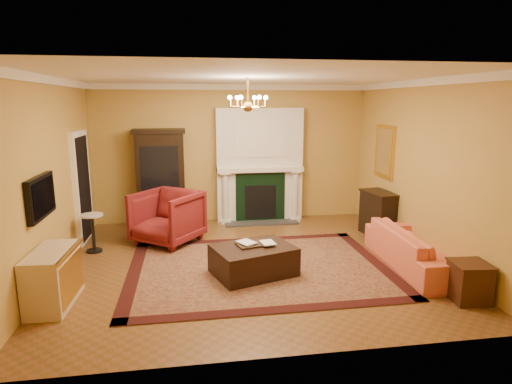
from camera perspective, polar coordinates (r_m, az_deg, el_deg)
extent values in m
cube|color=brown|center=(7.24, -1.01, -9.40)|extent=(6.00, 5.50, 0.02)
cube|color=white|center=(6.76, -1.10, 15.20)|extent=(6.00, 5.50, 0.02)
cube|color=gold|center=(9.56, -3.29, 5.13)|extent=(6.00, 0.02, 3.00)
cube|color=gold|center=(4.18, 4.06, -3.63)|extent=(6.00, 0.02, 3.00)
cube|color=gold|center=(7.10, -25.90, 1.62)|extent=(0.02, 5.50, 3.00)
cube|color=gold|center=(7.83, 21.36, 2.85)|extent=(0.02, 5.50, 3.00)
cube|color=silver|center=(9.50, 0.44, 3.59)|extent=(1.90, 0.32, 2.50)
cube|color=silver|center=(9.27, 0.61, 7.11)|extent=(1.10, 0.01, 0.80)
cube|color=black|center=(9.46, 0.59, -0.76)|extent=(1.10, 0.02, 1.10)
cube|color=black|center=(9.48, 0.60, -1.35)|extent=(0.70, 0.02, 0.75)
cube|color=#333333|center=(9.48, 0.70, -4.04)|extent=(1.60, 0.50, 0.04)
cube|color=silver|center=(9.45, 0.49, 3.12)|extent=(1.90, 0.44, 0.10)
cylinder|color=silver|center=(9.35, -4.12, -0.69)|extent=(0.14, 0.14, 1.18)
cylinder|color=silver|center=(9.60, 5.20, -0.38)|extent=(0.14, 0.14, 1.18)
cube|color=white|center=(9.45, -3.37, 13.80)|extent=(6.00, 0.08, 0.12)
cube|color=white|center=(7.01, -26.58, 13.30)|extent=(0.08, 5.50, 0.12)
cube|color=white|center=(7.73, 21.85, 13.44)|extent=(0.08, 5.50, 0.12)
cube|color=white|center=(8.78, -22.16, 0.70)|extent=(0.08, 1.05, 2.10)
cube|color=black|center=(8.78, -21.92, 0.51)|extent=(0.02, 0.85, 1.95)
cube|color=black|center=(6.55, -26.77, -0.58)|extent=(0.08, 0.95, 0.58)
cube|color=black|center=(6.53, -26.40, -0.57)|extent=(0.01, 0.85, 0.48)
cube|color=gold|center=(9.02, 16.79, 5.21)|extent=(0.05, 0.76, 1.05)
cube|color=white|center=(9.01, 16.63, 5.21)|extent=(0.01, 0.62, 0.90)
cylinder|color=#B77D32|center=(6.75, -1.09, 13.42)|extent=(0.03, 0.03, 0.40)
sphere|color=#B77D32|center=(6.75, -1.09, 11.30)|extent=(0.16, 0.16, 0.16)
sphere|color=#FFE5B2|center=(6.80, 1.31, 12.48)|extent=(0.07, 0.07, 0.07)
sphere|color=#FFE5B2|center=(7.01, -0.20, 12.46)|extent=(0.07, 0.07, 0.07)
sphere|color=#FFE5B2|center=(6.98, -2.53, 12.46)|extent=(0.07, 0.07, 0.07)
sphere|color=#FFE5B2|center=(6.72, -3.51, 12.47)|extent=(0.07, 0.07, 0.07)
sphere|color=#FFE5B2|center=(6.49, -2.05, 12.50)|extent=(0.07, 0.07, 0.07)
sphere|color=#FFE5B2|center=(6.53, 0.45, 12.51)|extent=(0.07, 0.07, 0.07)
cube|color=#3F0E0D|center=(6.97, 0.39, -10.10)|extent=(4.13, 3.11, 0.02)
cube|color=black|center=(9.34, -12.56, 1.57)|extent=(1.01, 0.48, 1.99)
imported|color=maroon|center=(8.21, -11.76, -2.98)|extent=(1.45, 1.44, 1.10)
cylinder|color=black|center=(8.23, -20.73, -7.33)|extent=(0.27, 0.27, 0.04)
cylinder|color=black|center=(8.13, -20.89, -5.14)|extent=(0.06, 0.06, 0.62)
cylinder|color=white|center=(8.05, -21.07, -2.90)|extent=(0.39, 0.39, 0.03)
cube|color=#C2AF8E|center=(6.28, -25.43, -10.30)|extent=(0.51, 1.01, 0.74)
imported|color=#CE5C41|center=(7.34, 20.56, -6.27)|extent=(0.71, 2.20, 0.85)
cube|color=#381E0F|center=(6.49, 26.53, -10.79)|extent=(0.48, 0.48, 0.51)
cube|color=black|center=(8.88, 16.07, -2.88)|extent=(0.56, 0.83, 0.86)
cube|color=black|center=(6.67, -0.35, -9.06)|extent=(1.39, 1.18, 0.44)
cube|color=black|center=(6.63, -0.75, -7.04)|extent=(0.47, 0.41, 0.03)
imported|color=gray|center=(6.54, -2.02, -5.86)|extent=(0.20, 0.14, 0.29)
imported|color=gray|center=(6.57, 0.77, -5.84)|extent=(0.20, 0.05, 0.27)
cylinder|color=gray|center=(9.35, -3.54, 3.61)|extent=(0.12, 0.12, 0.10)
cone|color=black|center=(9.32, -3.56, 5.01)|extent=(0.17, 0.17, 0.36)
cylinder|color=gray|center=(9.55, 3.85, 3.72)|extent=(0.10, 0.10, 0.08)
cone|color=black|center=(9.52, 3.86, 4.87)|extent=(0.14, 0.14, 0.30)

